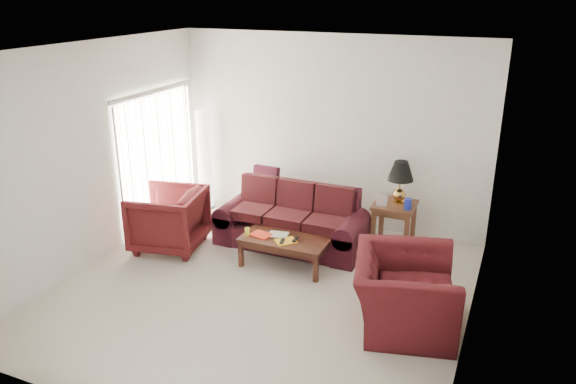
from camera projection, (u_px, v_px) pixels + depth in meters
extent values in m
plane|color=beige|center=(262.00, 290.00, 7.16)|extent=(5.00, 5.00, 0.00)
cube|color=silver|center=(158.00, 160.00, 8.81)|extent=(0.10, 2.00, 2.16)
cube|color=black|center=(266.00, 179.00, 9.09)|extent=(0.43, 0.22, 0.44)
cube|color=white|center=(382.00, 201.00, 8.12)|extent=(0.16, 0.07, 0.15)
cylinder|color=navy|center=(408.00, 204.00, 7.98)|extent=(0.12, 0.12, 0.16)
cube|color=silver|center=(391.00, 193.00, 8.42)|extent=(0.18, 0.19, 0.05)
imported|color=#430F11|center=(168.00, 219.00, 8.18)|extent=(1.16, 1.13, 0.90)
imported|color=#3C0E11|center=(404.00, 292.00, 6.31)|extent=(1.39, 1.50, 0.83)
cube|color=red|center=(261.00, 235.00, 7.73)|extent=(0.32, 0.27, 0.02)
cube|color=beige|center=(278.00, 234.00, 7.74)|extent=(0.30, 0.24, 0.02)
cube|color=yellow|center=(286.00, 241.00, 7.54)|extent=(0.34, 0.34, 0.02)
cube|color=black|center=(282.00, 241.00, 7.50)|extent=(0.08, 0.16, 0.02)
cube|color=black|center=(296.00, 239.00, 7.55)|extent=(0.06, 0.17, 0.02)
cylinder|color=#FFF938|center=(247.00, 232.00, 7.71)|extent=(0.09, 0.09, 0.11)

